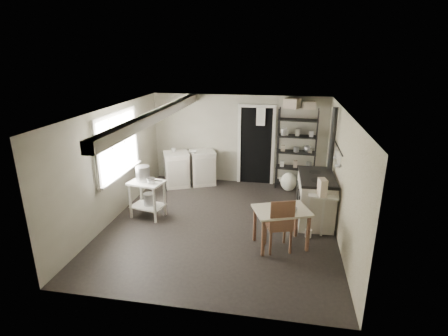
% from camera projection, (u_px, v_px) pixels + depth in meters
% --- Properties ---
extents(floor, '(5.00, 5.00, 0.00)m').
position_uv_depth(floor, '(221.00, 224.00, 7.09)').
color(floor, black).
rests_on(floor, ground).
extents(ceiling, '(5.00, 5.00, 0.00)m').
position_uv_depth(ceiling, '(221.00, 111.00, 6.36)').
color(ceiling, silver).
rests_on(ceiling, wall_back).
extents(wall_back, '(4.50, 0.02, 2.30)m').
position_uv_depth(wall_back, '(239.00, 140.00, 9.06)').
color(wall_back, '#A29E8B').
rests_on(wall_back, ground).
extents(wall_front, '(4.50, 0.02, 2.30)m').
position_uv_depth(wall_front, '(185.00, 234.00, 4.39)').
color(wall_front, '#A29E8B').
rests_on(wall_front, ground).
extents(wall_left, '(0.02, 5.00, 2.30)m').
position_uv_depth(wall_left, '(113.00, 164.00, 7.10)').
color(wall_left, '#A29E8B').
rests_on(wall_left, ground).
extents(wall_right, '(0.02, 5.00, 2.30)m').
position_uv_depth(wall_right, '(343.00, 177.00, 6.35)').
color(wall_right, '#A29E8B').
rests_on(wall_right, ground).
extents(window, '(0.12, 1.76, 1.28)m').
position_uv_depth(window, '(117.00, 145.00, 7.17)').
color(window, silver).
rests_on(window, wall_left).
extents(doorway, '(0.96, 0.10, 2.08)m').
position_uv_depth(doorway, '(256.00, 146.00, 9.00)').
color(doorway, silver).
rests_on(doorway, ground).
extents(ceiling_beam, '(0.18, 5.00, 0.18)m').
position_uv_depth(ceiling_beam, '(159.00, 114.00, 6.59)').
color(ceiling_beam, silver).
rests_on(ceiling_beam, ceiling).
extents(wallpaper_panel, '(0.01, 5.00, 2.30)m').
position_uv_depth(wallpaper_panel, '(342.00, 177.00, 6.35)').
color(wallpaper_panel, '#BDB79A').
rests_on(wallpaper_panel, wall_right).
extents(utensil_rail, '(0.06, 1.20, 0.44)m').
position_uv_depth(utensil_rail, '(337.00, 148.00, 6.79)').
color(utensil_rail, '#B2B3B5').
rests_on(utensil_rail, wall_right).
extents(prep_table, '(0.77, 0.62, 0.78)m').
position_uv_depth(prep_table, '(148.00, 199.00, 7.29)').
color(prep_table, silver).
rests_on(prep_table, ground).
extents(stockpot, '(0.32, 0.32, 0.31)m').
position_uv_depth(stockpot, '(143.00, 174.00, 7.18)').
color(stockpot, '#B2B3B5').
rests_on(stockpot, prep_table).
extents(saucepan, '(0.19, 0.19, 0.09)m').
position_uv_depth(saucepan, '(151.00, 180.00, 7.07)').
color(saucepan, '#B2B3B5').
rests_on(saucepan, prep_table).
extents(bucket, '(0.29, 0.29, 0.26)m').
position_uv_depth(bucket, '(149.00, 199.00, 7.31)').
color(bucket, '#B2B3B5').
rests_on(bucket, prep_table).
extents(base_cabinets, '(1.47, 1.08, 0.89)m').
position_uv_depth(base_cabinets, '(190.00, 168.00, 9.05)').
color(base_cabinets, beige).
rests_on(base_cabinets, ground).
extents(mixing_bowl, '(0.35, 0.35, 0.07)m').
position_uv_depth(mixing_bowl, '(193.00, 150.00, 8.80)').
color(mixing_bowl, silver).
rests_on(mixing_bowl, base_cabinets).
extents(counter_cup, '(0.15, 0.15, 0.09)m').
position_uv_depth(counter_cup, '(173.00, 149.00, 8.90)').
color(counter_cup, silver).
rests_on(counter_cup, base_cabinets).
extents(shelf_rack, '(0.98, 0.43, 2.03)m').
position_uv_depth(shelf_rack, '(296.00, 152.00, 8.70)').
color(shelf_rack, black).
rests_on(shelf_rack, ground).
extents(shelf_jar, '(0.12, 0.12, 0.20)m').
position_uv_depth(shelf_jar, '(286.00, 135.00, 8.64)').
color(shelf_jar, silver).
rests_on(shelf_jar, shelf_rack).
extents(storage_box_a, '(0.44, 0.41, 0.24)m').
position_uv_depth(storage_box_a, '(292.00, 109.00, 8.40)').
color(storage_box_a, beige).
rests_on(storage_box_a, shelf_rack).
extents(storage_box_b, '(0.31, 0.29, 0.18)m').
position_uv_depth(storage_box_b, '(308.00, 111.00, 8.29)').
color(storage_box_b, beige).
rests_on(storage_box_b, shelf_rack).
extents(stove, '(0.72, 1.26, 0.97)m').
position_uv_depth(stove, '(315.00, 200.00, 7.12)').
color(stove, beige).
rests_on(stove, ground).
extents(stovepipe, '(0.12, 0.12, 1.37)m').
position_uv_depth(stovepipe, '(332.00, 141.00, 7.15)').
color(stovepipe, black).
rests_on(stovepipe, stove).
extents(side_ledge, '(0.57, 0.34, 0.84)m').
position_uv_depth(side_ledge, '(322.00, 215.00, 6.51)').
color(side_ledge, silver).
rests_on(side_ledge, ground).
extents(oats_box, '(0.17, 0.24, 0.32)m').
position_uv_depth(oats_box, '(322.00, 187.00, 6.29)').
color(oats_box, beige).
rests_on(oats_box, side_ledge).
extents(work_table, '(1.11, 0.95, 0.71)m').
position_uv_depth(work_table, '(281.00, 226.00, 6.19)').
color(work_table, beige).
rests_on(work_table, ground).
extents(table_cup, '(0.12, 0.12, 0.09)m').
position_uv_depth(table_cup, '(295.00, 207.00, 5.95)').
color(table_cup, silver).
rests_on(table_cup, work_table).
extents(chair, '(0.53, 0.54, 1.01)m').
position_uv_depth(chair, '(278.00, 224.00, 6.05)').
color(chair, brown).
rests_on(chair, ground).
extents(flour_sack, '(0.48, 0.44, 0.48)m').
position_uv_depth(flour_sack, '(289.00, 182.00, 8.70)').
color(flour_sack, white).
rests_on(flour_sack, ground).
extents(floor_crock, '(0.15, 0.15, 0.15)m').
position_uv_depth(floor_crock, '(308.00, 233.00, 6.57)').
color(floor_crock, silver).
rests_on(floor_crock, ground).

